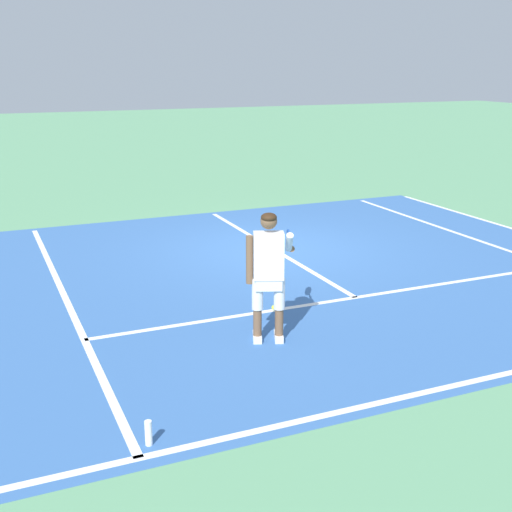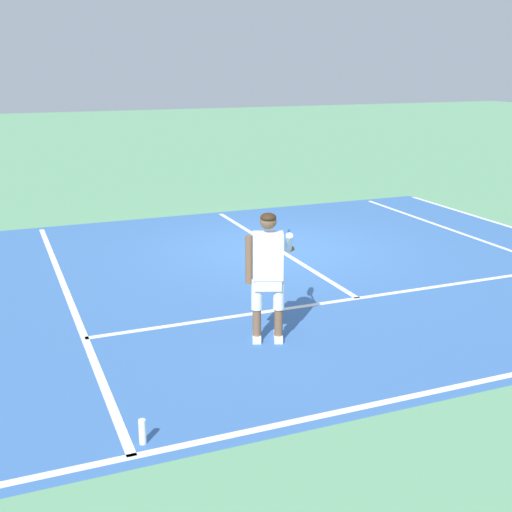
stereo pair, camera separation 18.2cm
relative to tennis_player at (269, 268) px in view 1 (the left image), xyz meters
name	(u,v)px [view 1 (the left image)]	position (x,y,z in m)	size (l,w,h in m)	color
ground_plane	(274,250)	(1.91, 3.96, -0.99)	(80.00, 80.00, 0.00)	#609E70
court_inner_surface	(304,267)	(1.91, 2.69, -0.99)	(10.98, 9.75, 0.00)	#3866A8
line_baseline	(490,377)	(1.91, -1.98, -0.99)	(10.98, 0.10, 0.01)	white
line_service	(355,297)	(1.91, 0.97, -0.99)	(8.23, 0.10, 0.01)	white
line_centre_service	(270,247)	(1.91, 4.17, -0.99)	(0.10, 6.40, 0.01)	white
line_singles_left	(66,298)	(-2.21, 2.69, -0.99)	(0.10, 9.35, 0.01)	white
line_singles_right	(487,243)	(6.02, 2.69, -0.99)	(0.10, 9.35, 0.01)	white
tennis_player	(269,268)	(0.00, 0.00, 0.00)	(0.94, 1.00, 1.71)	white
tennis_ball_near_feet	(274,307)	(0.54, 1.00, -0.96)	(0.07, 0.07, 0.07)	#CCE02D
water_bottle	(149,433)	(-2.06, -1.80, -0.86)	(0.07, 0.07, 0.25)	white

